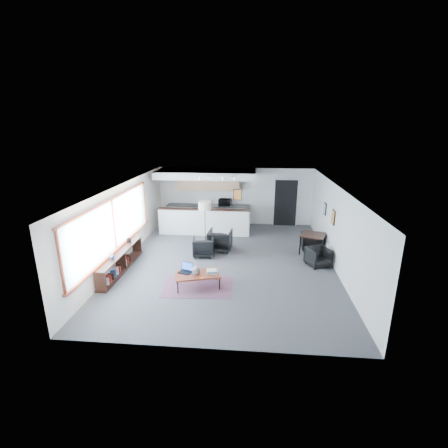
# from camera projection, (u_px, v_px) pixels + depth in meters

# --- Properties ---
(room) EXTENTS (7.02, 9.02, 2.62)m
(room) POSITION_uv_depth(u_px,v_px,m) (227.00, 225.00, 10.64)
(room) COLOR #4A4A4D
(room) RESTS_ON ground
(window) EXTENTS (0.10, 5.95, 1.66)m
(window) POSITION_uv_depth(u_px,v_px,m) (114.00, 226.00, 10.04)
(window) COLOR #8CBFFF
(window) RESTS_ON room
(console) EXTENTS (0.35, 3.00, 0.80)m
(console) POSITION_uv_depth(u_px,v_px,m) (120.00, 262.00, 10.22)
(console) COLOR black
(console) RESTS_ON floor
(kitchenette) EXTENTS (4.20, 1.96, 2.60)m
(kitchenette) POSITION_uv_depth(u_px,v_px,m) (207.00, 198.00, 14.25)
(kitchenette) COLOR white
(kitchenette) RESTS_ON floor
(doorway) EXTENTS (1.10, 0.12, 2.15)m
(doorway) POSITION_uv_depth(u_px,v_px,m) (285.00, 202.00, 14.72)
(doorway) COLOR black
(doorway) RESTS_ON room
(track_light) EXTENTS (1.60, 0.07, 0.15)m
(track_light) POSITION_uv_depth(u_px,v_px,m) (217.00, 177.00, 12.43)
(track_light) COLOR silver
(track_light) RESTS_ON room
(wall_art_lower) EXTENTS (0.03, 0.38, 0.48)m
(wall_art_lower) POSITION_uv_depth(u_px,v_px,m) (333.00, 217.00, 10.65)
(wall_art_lower) COLOR black
(wall_art_lower) RESTS_ON room
(wall_art_upper) EXTENTS (0.03, 0.34, 0.44)m
(wall_art_upper) POSITION_uv_depth(u_px,v_px,m) (325.00, 209.00, 11.91)
(wall_art_upper) COLOR black
(wall_art_upper) RESTS_ON room
(kilim_rug) EXTENTS (2.03, 1.44, 0.01)m
(kilim_rug) POSITION_uv_depth(u_px,v_px,m) (198.00, 287.00, 9.32)
(kilim_rug) COLOR #60374B
(kilim_rug) RESTS_ON floor
(coffee_table) EXTENTS (1.40, 1.01, 0.41)m
(coffee_table) POSITION_uv_depth(u_px,v_px,m) (197.00, 275.00, 9.21)
(coffee_table) COLOR maroon
(coffee_table) RESTS_ON floor
(laptop) EXTENTS (0.44, 0.40, 0.26)m
(laptop) POSITION_uv_depth(u_px,v_px,m) (186.00, 269.00, 9.31)
(laptop) COLOR black
(laptop) RESTS_ON coffee_table
(ceramic_pot) EXTENTS (0.25, 0.25, 0.25)m
(ceramic_pot) POSITION_uv_depth(u_px,v_px,m) (196.00, 270.00, 9.11)
(ceramic_pot) COLOR gray
(ceramic_pot) RESTS_ON coffee_table
(book_stack) EXTENTS (0.36, 0.30, 0.10)m
(book_stack) POSITION_uv_depth(u_px,v_px,m) (212.00, 271.00, 9.23)
(book_stack) COLOR silver
(book_stack) RESTS_ON coffee_table
(coaster) EXTENTS (0.10, 0.10, 0.01)m
(coaster) POSITION_uv_depth(u_px,v_px,m) (201.00, 278.00, 8.95)
(coaster) COLOR #E5590C
(coaster) RESTS_ON coffee_table
(armchair_left) EXTENTS (0.80, 0.76, 0.74)m
(armchair_left) POSITION_uv_depth(u_px,v_px,m) (203.00, 246.00, 11.42)
(armchair_left) COLOR black
(armchair_left) RESTS_ON floor
(armchair_right) EXTENTS (0.89, 0.84, 0.85)m
(armchair_right) POSITION_uv_depth(u_px,v_px,m) (220.00, 239.00, 11.90)
(armchair_right) COLOR black
(armchair_right) RESTS_ON floor
(floor_lamp) EXTENTS (0.49, 0.49, 1.68)m
(floor_lamp) POSITION_uv_depth(u_px,v_px,m) (205.00, 207.00, 12.30)
(floor_lamp) COLOR black
(floor_lamp) RESTS_ON floor
(dining_table) EXTENTS (1.05, 1.05, 0.70)m
(dining_table) POSITION_uv_depth(u_px,v_px,m) (313.00, 236.00, 11.61)
(dining_table) COLOR black
(dining_table) RESTS_ON floor
(dining_chair_near) EXTENTS (0.73, 0.71, 0.58)m
(dining_chair_near) POSITION_uv_depth(u_px,v_px,m) (318.00, 257.00, 10.62)
(dining_chair_near) COLOR black
(dining_chair_near) RESTS_ON floor
(dining_chair_far) EXTENTS (0.59, 0.55, 0.60)m
(dining_chair_far) POSITION_uv_depth(u_px,v_px,m) (311.00, 242.00, 11.99)
(dining_chair_far) COLOR black
(dining_chair_far) RESTS_ON floor
(microwave) EXTENTS (0.59, 0.37, 0.37)m
(microwave) POSITION_uv_depth(u_px,v_px,m) (225.00, 202.00, 14.69)
(microwave) COLOR black
(microwave) RESTS_ON kitchenette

